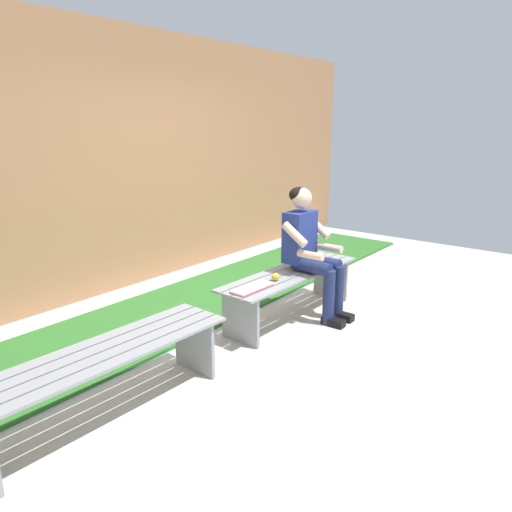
{
  "coord_description": "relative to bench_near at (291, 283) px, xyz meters",
  "views": [
    {
      "loc": [
        3.66,
        2.46,
        1.85
      ],
      "look_at": [
        0.74,
        0.15,
        0.82
      ],
      "focal_mm": 33.4,
      "sensor_mm": 36.0,
      "label": 1
    }
  ],
  "objects": [
    {
      "name": "bench_far",
      "position": [
        2.11,
        0.0,
        0.0
      ],
      "size": [
        1.79,
        0.51,
        0.47
      ],
      "rotation": [
        0.0,
        0.0,
        -0.03
      ],
      "color": "gray",
      "rests_on": "ground"
    },
    {
      "name": "book_open",
      "position": [
        0.62,
        0.01,
        0.12
      ],
      "size": [
        0.42,
        0.17,
        0.02
      ],
      "rotation": [
        0.0,
        0.0,
        -0.03
      ],
      "color": "white",
      "rests_on": "bench_near"
    },
    {
      "name": "bench_near",
      "position": [
        0.0,
        0.0,
        0.0
      ],
      "size": [
        1.74,
        0.51,
        0.47
      ],
      "rotation": [
        0.0,
        0.0,
        -0.03
      ],
      "color": "gray",
      "rests_on": "ground"
    },
    {
      "name": "apple",
      "position": [
        0.3,
        0.03,
        0.15
      ],
      "size": [
        0.07,
        0.07,
        0.07
      ],
      "primitive_type": "sphere",
      "color": "gold",
      "rests_on": "bench_near"
    },
    {
      "name": "ground_plane",
      "position": [
        1.05,
        1.0,
        -0.37
      ],
      "size": [
        10.0,
        7.0,
        0.04
      ],
      "primitive_type": "cube",
      "color": "beige"
    },
    {
      "name": "person_seated",
      "position": [
        -0.17,
        0.1,
        0.35
      ],
      "size": [
        0.5,
        0.69,
        1.27
      ],
      "color": "navy",
      "rests_on": "ground"
    },
    {
      "name": "brick_wall",
      "position": [
        0.5,
        -2.15,
        1.09
      ],
      "size": [
        9.5,
        0.24,
        2.89
      ],
      "primitive_type": "cube",
      "color": "#B27A51",
      "rests_on": "ground"
    },
    {
      "name": "grass_strip",
      "position": [
        1.05,
        -1.0,
        -0.34
      ],
      "size": [
        9.0,
        1.24,
        0.03
      ],
      "primitive_type": "cube",
      "color": "#2D6B28",
      "rests_on": "ground"
    }
  ]
}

